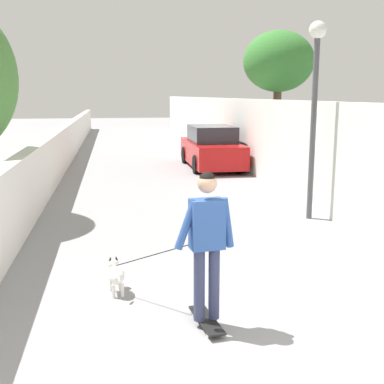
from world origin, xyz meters
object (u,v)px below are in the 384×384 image
Objects in this scene: person_skateboarder at (207,234)px; dog at (116,274)px; tree_right_mid at (279,63)px; lamp_post at (315,85)px; car_near at (212,148)px; skateboard at (206,320)px.

person_skateboarder reaches higher than dog.
tree_right_mid reaches higher than lamp_post.
car_near is (1.12, 2.08, -3.01)m from tree_right_mid.
dog is (-10.19, 5.68, -3.45)m from tree_right_mid.
dog is (1.15, 1.03, -0.84)m from person_skateboarder.
tree_right_mid is 1.11× the size of car_near.
lamp_post is 5.89m from person_skateboarder.
car_near is at bearing -11.69° from skateboard.
person_skateboarder is (-11.34, 4.65, -2.62)m from tree_right_mid.
dog reaches higher than skateboard.
lamp_post is 2.37× the size of person_skateboarder.
tree_right_mid is 3.83m from car_near.
car_near is (12.45, -2.58, 0.65)m from skateboard.
lamp_post is 2.85× the size of dog.
dog is (1.15, 1.03, 0.21)m from skateboard.
tree_right_mid is at bearing -118.26° from car_near.
tree_right_mid is 12.79m from skateboard.
lamp_post is 8.12m from car_near.
dog is 11.87m from car_near.
lamp_post is at bearing 167.54° from tree_right_mid.
skateboard is at bearing 90.00° from person_skateboarder.
dog is at bearing 129.72° from lamp_post.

